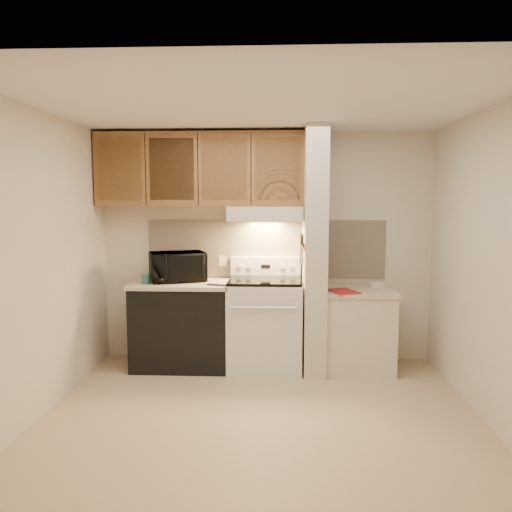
{
  "coord_description": "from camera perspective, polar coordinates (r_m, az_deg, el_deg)",
  "views": [
    {
      "loc": [
        0.15,
        -3.98,
        1.76
      ],
      "look_at": [
        -0.07,
        0.75,
        1.24
      ],
      "focal_mm": 35.0,
      "sensor_mm": 36.0,
      "label": 1
    }
  ],
  "objects": [
    {
      "name": "floor",
      "position": [
        4.35,
        0.53,
        -17.52
      ],
      "size": [
        3.6,
        3.6,
        0.0
      ],
      "primitive_type": "plane",
      "color": "tan",
      "rests_on": "ground"
    },
    {
      "name": "cab_gap_c",
      "position": [
        5.16,
        -0.58,
        9.93
      ],
      "size": [
        0.01,
        0.01,
        0.73
      ],
      "primitive_type": "cube",
      "color": "black",
      "rests_on": "upper_cabinets"
    },
    {
      "name": "spoon_rest",
      "position": [
        5.06,
        -4.49,
        -3.3
      ],
      "size": [
        0.21,
        0.12,
        0.01
      ],
      "primitive_type": "cube",
      "rotation": [
        0.0,
        0.0,
        -0.31
      ],
      "color": "black",
      "rests_on": "left_countertop"
    },
    {
      "name": "teal_jar",
      "position": [
        5.29,
        -12.45,
        -2.54
      ],
      "size": [
        0.1,
        0.1,
        0.1
      ],
      "primitive_type": "cylinder",
      "rotation": [
        0.0,
        0.0,
        -0.09
      ],
      "color": "#2A6665",
      "rests_on": "left_countertop"
    },
    {
      "name": "red_folder",
      "position": [
        5.1,
        9.9,
        -3.99
      ],
      "size": [
        0.35,
        0.4,
        0.01
      ],
      "primitive_type": "cube",
      "rotation": [
        0.0,
        0.0,
        0.36
      ],
      "color": "#B11923",
      "rests_on": "right_countertop"
    },
    {
      "name": "backsplash",
      "position": [
        5.5,
        1.13,
        0.83
      ],
      "size": [
        2.6,
        0.02,
        0.63
      ],
      "primitive_type": "cube",
      "color": "beige",
      "rests_on": "wall_back"
    },
    {
      "name": "knife_blade_a",
      "position": [
        4.95,
        5.31,
        0.03
      ],
      "size": [
        0.01,
        0.03,
        0.16
      ],
      "primitive_type": "cube",
      "color": "silver",
      "rests_on": "knife_strip"
    },
    {
      "name": "cab_door_b",
      "position": [
        5.27,
        -9.61,
        9.76
      ],
      "size": [
        0.46,
        0.01,
        0.63
      ],
      "primitive_type": "cube",
      "color": "brown",
      "rests_on": "upper_cabinets"
    },
    {
      "name": "ceiling",
      "position": [
        4.05,
        0.57,
        16.85
      ],
      "size": [
        3.6,
        3.6,
        0.0
      ],
      "primitive_type": "plane",
      "rotation": [
        3.14,
        0.0,
        0.0
      ],
      "color": "white",
      "rests_on": "wall_back"
    },
    {
      "name": "cab_door_d",
      "position": [
        5.16,
        2.49,
        9.93
      ],
      "size": [
        0.46,
        0.01,
        0.63
      ],
      "primitive_type": "cube",
      "color": "brown",
      "rests_on": "upper_cabinets"
    },
    {
      "name": "knife_strip",
      "position": [
        5.1,
        5.37,
        1.35
      ],
      "size": [
        0.02,
        0.42,
        0.04
      ],
      "primitive_type": "cube",
      "color": "black",
      "rests_on": "partition_pillar"
    },
    {
      "name": "cab_gap_a",
      "position": [
        5.34,
        -12.52,
        9.66
      ],
      "size": [
        0.01,
        0.01,
        0.73
      ],
      "primitive_type": "cube",
      "color": "black",
      "rests_on": "upper_cabinets"
    },
    {
      "name": "oven_handle",
      "position": [
        4.89,
        0.9,
        -5.95
      ],
      "size": [
        0.65,
        0.02,
        0.02
      ],
      "primitive_type": "cylinder",
      "rotation": [
        0.0,
        1.57,
        0.0
      ],
      "color": "silver",
      "rests_on": "range_body"
    },
    {
      "name": "range_backguard",
      "position": [
        5.47,
        1.11,
        -1.14
      ],
      "size": [
        0.76,
        0.08,
        0.2
      ],
      "primitive_type": "cube",
      "color": "silver",
      "rests_on": "range_body"
    },
    {
      "name": "range_knob_right_inner",
      "position": [
        5.42,
        3.0,
        -1.21
      ],
      "size": [
        0.05,
        0.02,
        0.05
      ],
      "primitive_type": "cylinder",
      "rotation": [
        1.57,
        0.0,
        0.0
      ],
      "color": "silver",
      "rests_on": "range_backguard"
    },
    {
      "name": "left_countertop",
      "position": [
        5.32,
        -8.51,
        -3.17
      ],
      "size": [
        1.04,
        0.67,
        0.04
      ],
      "primitive_type": "cube",
      "color": "beige",
      "rests_on": "dishwasher_front"
    },
    {
      "name": "knife_handle_e",
      "position": [
        5.25,
        5.17,
        2.03
      ],
      "size": [
        0.02,
        0.02,
        0.1
      ],
      "primitive_type": "cylinder",
      "color": "black",
      "rests_on": "knife_strip"
    },
    {
      "name": "dishwasher_front",
      "position": [
        5.41,
        -8.43,
        -7.92
      ],
      "size": [
        1.0,
        0.63,
        0.87
      ],
      "primitive_type": "cube",
      "color": "black",
      "rests_on": "floor"
    },
    {
      "name": "knife_handle_b",
      "position": [
        5.03,
        5.28,
        1.85
      ],
      "size": [
        0.02,
        0.02,
        0.1
      ],
      "primitive_type": "cylinder",
      "color": "black",
      "rests_on": "knife_strip"
    },
    {
      "name": "knife_blade_b",
      "position": [
        5.04,
        5.26,
        0.03
      ],
      "size": [
        0.01,
        0.04,
        0.18
      ],
      "primitive_type": "cube",
      "color": "silver",
      "rests_on": "knife_strip"
    },
    {
      "name": "range_knob_left_inner",
      "position": [
        5.43,
        -0.8,
        -1.19
      ],
      "size": [
        0.05,
        0.02,
        0.05
      ],
      "primitive_type": "cylinder",
      "rotation": [
        1.57,
        0.0,
        0.0
      ],
      "color": "silver",
      "rests_on": "range_backguard"
    },
    {
      "name": "cab_door_c",
      "position": [
        5.19,
        -3.63,
        9.9
      ],
      "size": [
        0.46,
        0.01,
        0.63
      ],
      "primitive_type": "cube",
      "color": "brown",
      "rests_on": "upper_cabinets"
    },
    {
      "name": "hood_lip",
      "position": [
        5.06,
        1.01,
        4.28
      ],
      "size": [
        0.78,
        0.04,
        0.06
      ],
      "primitive_type": "cube",
      "color": "beige",
      "rests_on": "range_hood"
    },
    {
      "name": "knife_blade_e",
      "position": [
        5.29,
        5.14,
        0.32
      ],
      "size": [
        0.01,
        0.04,
        0.18
      ],
      "primitive_type": "cube",
      "color": "silver",
      "rests_on": "knife_strip"
    },
    {
      "name": "white_box",
      "position": [
        5.48,
        13.63,
        -3.21
      ],
      "size": [
        0.16,
        0.13,
        0.04
      ],
      "primitive_type": "cube",
      "rotation": [
        0.0,
        0.0,
        0.23
      ],
      "color": "white",
      "rests_on": "right_countertop"
    },
    {
      "name": "outlet",
      "position": [
        5.53,
        -3.85,
        -0.55
      ],
      "size": [
        0.08,
        0.01,
        0.12
      ],
      "primitive_type": "cube",
      "color": "beige",
      "rests_on": "backsplash"
    },
    {
      "name": "wall_back",
      "position": [
        5.51,
        1.14,
        1.0
      ],
      "size": [
        3.6,
        2.5,
        0.02
      ],
      "primitive_type": "cube",
      "rotation": [
        1.57,
        0.0,
        0.0
      ],
      "color": "beige",
      "rests_on": "floor"
    },
    {
      "name": "range_knob_left_outer",
      "position": [
        5.44,
        -1.85,
        -1.19
      ],
      "size": [
        0.05,
        0.02,
        0.05
      ],
      "primitive_type": "cylinder",
      "rotation": [
        1.57,
        0.0,
        0.0
      ],
      "color": "silver",
      "rests_on": "range_backguard"
    },
    {
      "name": "cab_gap_b",
      "position": [
        5.22,
        -6.65,
        9.85
      ],
      "size": [
        0.01,
        0.01,
        0.73
      ],
      "primitive_type": "cube",
      "color": "black",
      "rests_on": "upper_cabinets"
    },
    {
      "name": "pillar_trim",
      "position": [
        5.16,
        5.41,
        1.17
      ],
      "size": [
        0.01,
        0.7,
        0.04
      ],
      "primitive_type": "cube",
      "color": "brown",
      "rests_on": "partition_pillar"
    },
    {
      "name": "range_hood",
      "position": [
        5.26,
        1.08,
        4.85
      ],
      "size": [
        0.78,
        0.44,
        0.15
      ],
      "primitive_type": "cube",
      "color": "beige",
      "rests_on": "upper_cabinets"
    },
    {
      "name": "knife_handle_a",
      "position": [
        4.95,
        5.32,
        1.78
      ],
      "size": [
        0.02,
        0.02,
        0.1
      ],
      "primitive_type": "cylinder",
      "color": "black",
      "rests_on": "knife_strip"
    },
    {
      "name": "knife_blade_c",
      "position": [
        5.12,
        5.22,
        0.02
      ],
      "size": [
        0.01,
        0.04,
        0.2
      ],
      "primitive_type": "cube",
      "color": "silver",
      "rests_on": "knife_strip"
    },
    {
      "name": "partition_pillar",
      "position": [
        5.17,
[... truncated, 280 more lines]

